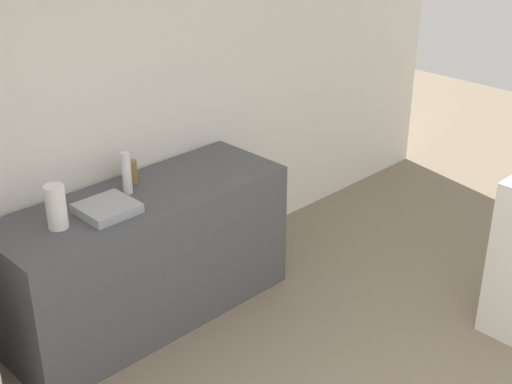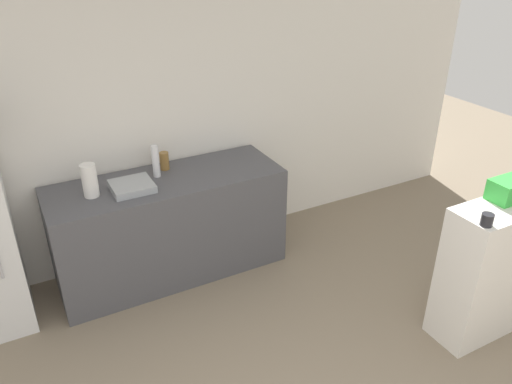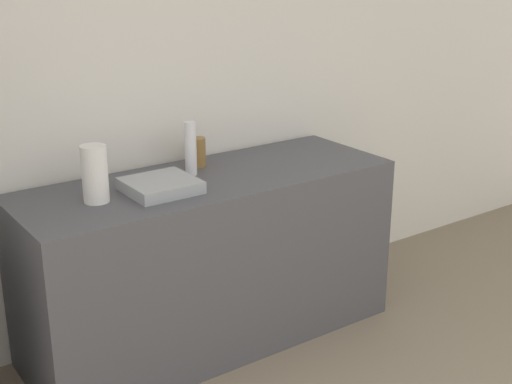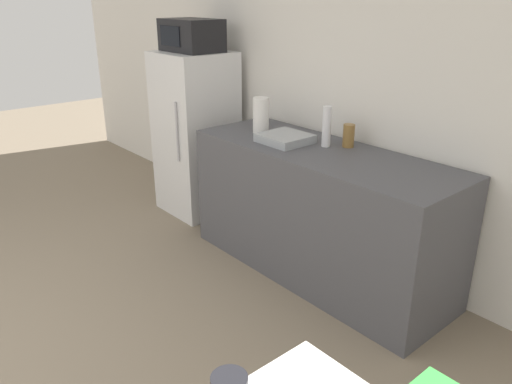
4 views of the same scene
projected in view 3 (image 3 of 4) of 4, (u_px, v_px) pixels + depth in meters
wall_back at (108, 103)px, 3.68m from camera, size 8.00×0.06×2.60m
counter at (210, 260)px, 3.84m from camera, size 2.01×0.70×0.94m
sink_basin at (160, 186)px, 3.46m from camera, size 0.33×0.32×0.06m
bottle_tall at (191, 149)px, 3.68m from camera, size 0.06×0.06×0.28m
bottle_short at (198, 152)px, 3.84m from camera, size 0.08×0.08×0.16m
paper_towel_roll at (95, 174)px, 3.29m from camera, size 0.12×0.12×0.27m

